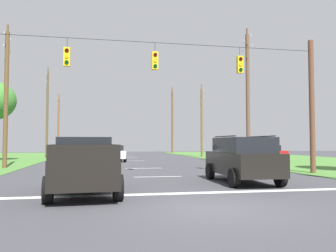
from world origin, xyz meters
TOP-DOWN VIEW (x-y plane):
  - ground_plane at (0.00, 0.00)m, footprint 120.00×120.00m
  - stop_bar_stripe at (0.00, 2.72)m, footprint 15.42×0.45m
  - lane_dash_0 at (0.00, 8.72)m, footprint 2.50×0.15m
  - lane_dash_1 at (0.00, 14.74)m, footprint 2.50×0.15m
  - lane_dash_2 at (0.00, 24.72)m, footprint 2.50×0.15m
  - lane_dash_3 at (0.00, 31.22)m, footprint 2.50×0.15m
  - lane_dash_4 at (0.00, 36.58)m, footprint 2.50×0.15m
  - overhead_signal_span at (-0.08, 8.98)m, footprint 18.55×0.31m
  - pickup_truck at (-3.50, 3.41)m, footprint 2.50×5.49m
  - suv_black at (3.19, 5.36)m, footprint 2.31×4.85m
  - distant_car_crossing_white at (-1.75, 24.00)m, footprint 2.24×4.41m
  - distant_car_oncoming at (12.92, 22.05)m, footprint 2.09×4.33m
  - utility_pole_mid_right at (9.09, 17.94)m, footprint 0.32×1.92m
  - utility_pole_far_right at (9.51, 32.85)m, footprint 0.30×1.90m
  - utility_pole_near_left at (9.21, 49.79)m, footprint 0.29×1.55m
  - utility_pole_far_left at (-9.43, 16.64)m, footprint 0.30×1.78m
  - utility_pole_distant_right at (-9.11, 33.29)m, footprint 0.26×1.94m
  - utility_pole_distant_left at (-9.61, 48.57)m, footprint 0.27×1.95m

SIDE VIEW (x-z plane):
  - ground_plane at x=0.00m, z-range 0.00..0.00m
  - stop_bar_stripe at x=0.00m, z-range 0.00..0.01m
  - lane_dash_0 at x=0.00m, z-range 0.00..0.01m
  - lane_dash_1 at x=0.00m, z-range 0.00..0.01m
  - lane_dash_2 at x=0.00m, z-range 0.00..0.01m
  - lane_dash_3 at x=0.00m, z-range 0.00..0.01m
  - lane_dash_4 at x=0.00m, z-range 0.00..0.01m
  - distant_car_crossing_white at x=-1.75m, z-range 0.03..1.55m
  - distant_car_oncoming at x=12.92m, z-range 0.03..1.55m
  - pickup_truck at x=-3.50m, z-range -0.01..1.94m
  - suv_black at x=3.19m, z-range 0.03..2.09m
  - overhead_signal_span at x=-0.08m, z-range 0.34..8.06m
  - utility_pole_far_right at x=9.51m, z-range -0.01..9.12m
  - utility_pole_distant_left at x=-9.61m, z-range 0.04..9.66m
  - utility_pole_far_left at x=-9.43m, z-range 0.00..10.05m
  - utility_pole_distant_right at x=-9.11m, z-range 0.06..10.65m
  - utility_pole_near_left at x=9.21m, z-range -0.11..11.33m
  - utility_pole_mid_right at x=9.09m, z-range -0.02..11.37m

